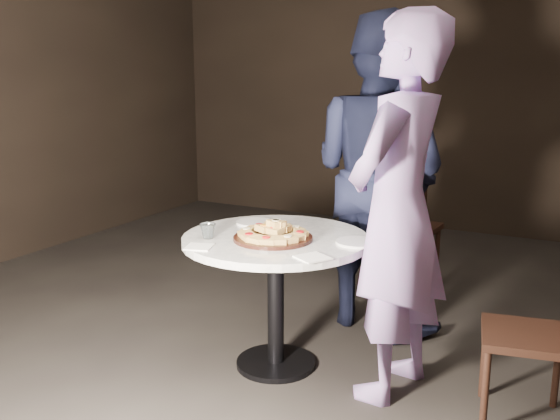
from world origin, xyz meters
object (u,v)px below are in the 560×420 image
(serving_board, at_px, (273,238))
(diner_navy, at_px, (378,173))
(focaccia_pile, at_px, (274,231))
(diner_teal, at_px, (398,210))
(chair_right, at_px, (548,325))
(chair_far, at_px, (400,221))
(water_glass, at_px, (208,231))
(table, at_px, (276,261))

(serving_board, distance_m, diner_navy, 0.98)
(focaccia_pile, relative_size, diner_teal, 0.20)
(chair_right, bearing_deg, chair_far, -151.37)
(serving_board, distance_m, water_glass, 0.34)
(chair_far, bearing_deg, chair_right, 133.49)
(diner_teal, bearing_deg, table, -77.15)
(table, bearing_deg, focaccia_pile, -69.62)
(table, xyz_separation_m, serving_board, (0.02, -0.07, 0.15))
(water_glass, bearing_deg, serving_board, 23.02)
(table, height_order, diner_navy, diner_navy)
(chair_far, bearing_deg, serving_board, 85.39)
(chair_far, relative_size, diner_teal, 0.51)
(chair_far, height_order, diner_teal, diner_teal)
(table, relative_size, diner_teal, 0.64)
(diner_teal, bearing_deg, focaccia_pile, -70.54)
(chair_far, relative_size, chair_right, 1.14)
(water_glass, xyz_separation_m, diner_navy, (0.55, 1.05, 0.19))
(serving_board, xyz_separation_m, water_glass, (-0.31, -0.13, 0.03))
(chair_far, xyz_separation_m, chair_right, (1.08, -1.33, -0.07))
(serving_board, relative_size, diner_teal, 0.22)
(chair_right, relative_size, diner_navy, 0.43)
(serving_board, relative_size, focaccia_pile, 1.12)
(table, distance_m, water_glass, 0.39)
(table, relative_size, focaccia_pile, 3.25)
(serving_board, bearing_deg, focaccia_pile, 4.29)
(focaccia_pile, relative_size, water_glass, 4.34)
(focaccia_pile, relative_size, chair_far, 0.39)
(diner_teal, bearing_deg, chair_far, -155.80)
(serving_board, bearing_deg, chair_right, 5.88)
(chair_right, distance_m, diner_teal, 0.84)
(focaccia_pile, xyz_separation_m, water_glass, (-0.31, -0.13, -0.01))
(focaccia_pile, distance_m, chair_far, 1.50)
(focaccia_pile, distance_m, diner_navy, 0.97)
(focaccia_pile, bearing_deg, chair_right, 5.88)
(focaccia_pile, distance_m, water_glass, 0.34)
(focaccia_pile, xyz_separation_m, chair_right, (1.31, 0.14, -0.30))
(diner_navy, relative_size, diner_teal, 1.04)
(table, xyz_separation_m, focaccia_pile, (0.03, -0.07, 0.18))
(table, relative_size, chair_far, 1.26)
(serving_board, relative_size, diner_navy, 0.21)
(chair_far, distance_m, diner_navy, 0.69)
(focaccia_pile, bearing_deg, chair_far, 81.22)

